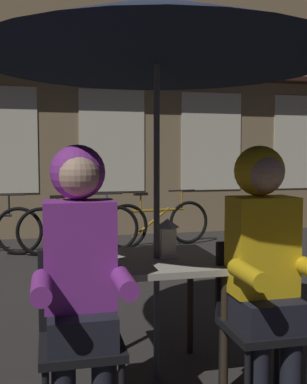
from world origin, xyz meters
The scene contains 11 objects.
ground_plane centered at (0.00, 0.00, 0.00)m, with size 60.00×60.00×0.00m, color #2D2B28.
cafe_table centered at (0.00, 0.00, 0.64)m, with size 0.72×0.72×0.74m.
patio_umbrella centered at (0.00, 0.00, 2.06)m, with size 2.10×2.10×2.31m.
lantern centered at (0.07, 0.02, 0.86)m, with size 0.11×0.11×0.23m.
chair_left centered at (-0.48, -0.37, 0.49)m, with size 0.40×0.40×0.87m.
chair_right centered at (0.48, -0.37, 0.49)m, with size 0.40×0.40×0.87m.
person_left_hooded centered at (-0.48, -0.43, 0.85)m, with size 0.45×0.56×1.40m.
person_right_hooded centered at (0.48, -0.43, 0.85)m, with size 0.45×0.56×1.40m.
shopfront_building centered at (0.46, 5.40, 3.09)m, with size 10.00×0.93×6.20m.
bicycle_third centered at (-0.20, 3.73, 0.35)m, with size 1.68×0.09×0.84m.
bicycle_fourth centered at (0.99, 3.98, 0.35)m, with size 1.66×0.37×0.84m.
Camera 1 is at (-0.63, -2.62, 1.34)m, focal length 43.14 mm.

